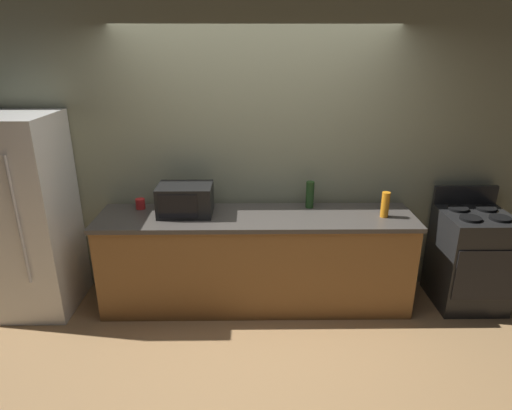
% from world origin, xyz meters
% --- Properties ---
extents(ground_plane, '(8.00, 8.00, 0.00)m').
position_xyz_m(ground_plane, '(0.00, 0.00, 0.00)').
color(ground_plane, '#A87F51').
extents(back_wall, '(6.40, 0.10, 2.70)m').
position_xyz_m(back_wall, '(0.00, 0.81, 1.35)').
color(back_wall, gray).
rests_on(back_wall, ground_plane).
extents(counter_run, '(2.84, 0.64, 0.90)m').
position_xyz_m(counter_run, '(0.00, 0.40, 0.45)').
color(counter_run, brown).
rests_on(counter_run, ground_plane).
extents(refrigerator, '(0.72, 0.73, 1.80)m').
position_xyz_m(refrigerator, '(-2.05, 0.40, 0.90)').
color(refrigerator, white).
rests_on(refrigerator, ground_plane).
extents(stove_range, '(0.60, 0.61, 1.08)m').
position_xyz_m(stove_range, '(2.00, 0.40, 0.46)').
color(stove_range, black).
rests_on(stove_range, ground_plane).
extents(microwave, '(0.48, 0.35, 0.27)m').
position_xyz_m(microwave, '(-0.63, 0.45, 1.04)').
color(microwave, black).
rests_on(microwave, counter_run).
extents(bottle_dish_soap, '(0.07, 0.07, 0.23)m').
position_xyz_m(bottle_dish_soap, '(1.13, 0.36, 1.01)').
color(bottle_dish_soap, orange).
rests_on(bottle_dish_soap, counter_run).
extents(bottle_wine, '(0.08, 0.08, 0.25)m').
position_xyz_m(bottle_wine, '(0.50, 0.60, 1.03)').
color(bottle_wine, '#1E3F19').
rests_on(bottle_wine, counter_run).
extents(mug_red, '(0.09, 0.09, 0.10)m').
position_xyz_m(mug_red, '(-1.07, 0.59, 0.95)').
color(mug_red, red).
rests_on(mug_red, counter_run).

